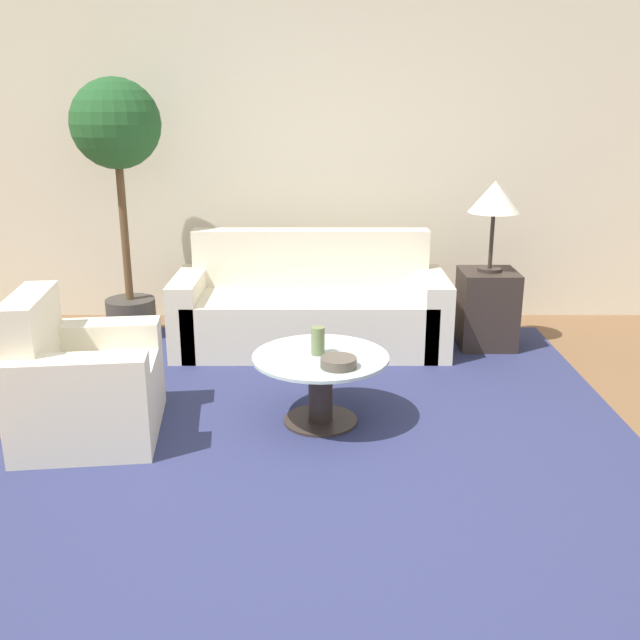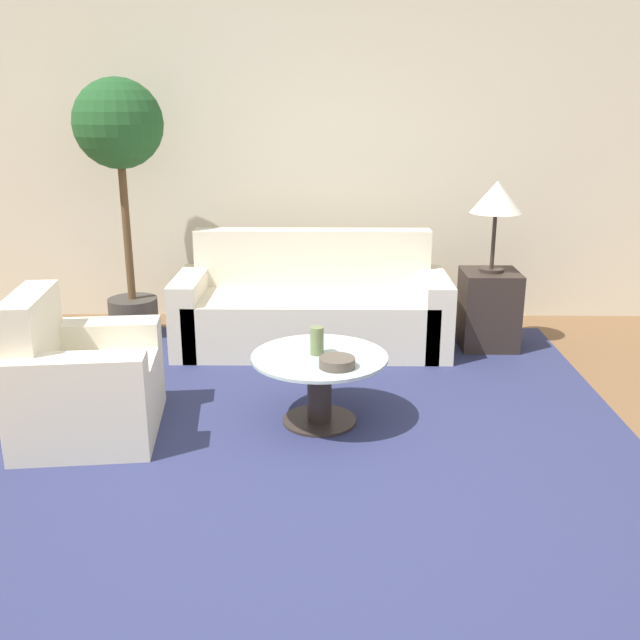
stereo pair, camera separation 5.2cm
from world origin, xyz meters
name	(u,v)px [view 1 (the left image)]	position (x,y,z in m)	size (l,w,h in m)	color
ground_plane	(304,499)	(0.00, 0.00, 0.00)	(14.00, 14.00, 0.00)	brown
wall_back	(311,164)	(0.00, 3.06, 1.30)	(10.00, 0.06, 2.60)	beige
rug	(320,421)	(0.07, 0.85, 0.00)	(3.57, 3.62, 0.01)	navy
sofa_main	(310,310)	(0.00, 2.24, 0.28)	(2.02, 0.79, 0.86)	beige
armchair	(79,388)	(-1.27, 0.70, 0.28)	(0.82, 0.90, 0.82)	beige
coffee_table	(320,379)	(0.07, 0.85, 0.27)	(0.78, 0.78, 0.42)	#332823
side_table	(486,309)	(1.34, 2.21, 0.29)	(0.42, 0.42, 0.59)	#332823
table_lamp	(494,199)	(1.34, 2.21, 1.12)	(0.37, 0.37, 0.67)	#332823
potted_plant	(117,153)	(-1.43, 2.44, 1.43)	(0.66, 0.66, 1.97)	#3D3833
vase	(317,341)	(0.06, 0.87, 0.50)	(0.08, 0.08, 0.16)	#6B7A4C
bowl	(338,362)	(0.17, 0.66, 0.44)	(0.20, 0.20, 0.05)	brown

